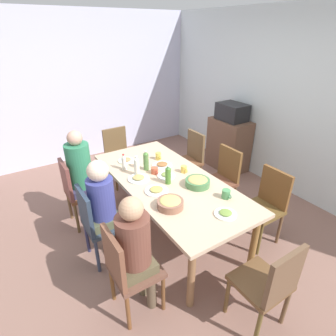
# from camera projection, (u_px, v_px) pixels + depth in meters

# --- Properties ---
(ground_plane) EXTENTS (6.64, 6.64, 0.00)m
(ground_plane) POSITION_uv_depth(u_px,v_px,m) (168.00, 229.00, 3.45)
(ground_plane) COLOR #886255
(wall_back) EXTENTS (5.77, 0.12, 2.60)m
(wall_back) POSITION_uv_depth(u_px,v_px,m) (293.00, 105.00, 3.88)
(wall_back) COLOR silver
(wall_back) RESTS_ON ground_plane
(wall_left) EXTENTS (0.12, 4.41, 2.60)m
(wall_left) POSITION_uv_depth(u_px,v_px,m) (85.00, 88.00, 4.97)
(wall_left) COLOR silver
(wall_left) RESTS_ON ground_plane
(dining_table) EXTENTS (2.19, 0.99, 0.74)m
(dining_table) POSITION_uv_depth(u_px,v_px,m) (168.00, 185.00, 3.15)
(dining_table) COLOR #CCAE8F
(dining_table) RESTS_ON ground_plane
(chair_0) EXTENTS (0.40, 0.40, 0.90)m
(chair_0) POSITION_uv_depth(u_px,v_px,m) (77.00, 190.00, 3.34)
(chair_0) COLOR brown
(chair_0) RESTS_ON ground_plane
(person_0) EXTENTS (0.30, 0.30, 1.26)m
(person_0) POSITION_uv_depth(u_px,v_px,m) (81.00, 171.00, 3.28)
(person_0) COLOR #333B55
(person_0) RESTS_ON ground_plane
(chair_1) EXTENTS (0.40, 0.40, 0.90)m
(chair_1) POSITION_uv_depth(u_px,v_px,m) (267.00, 203.00, 3.09)
(chair_1) COLOR brown
(chair_1) RESTS_ON ground_plane
(chair_2) EXTENTS (0.40, 0.40, 0.90)m
(chair_2) POSITION_uv_depth(u_px,v_px,m) (269.00, 283.00, 2.12)
(chair_2) COLOR brown
(chair_2) RESTS_ON ground_plane
(chair_3) EXTENTS (0.40, 0.40, 0.90)m
(chair_3) POSITION_uv_depth(u_px,v_px,m) (190.00, 157.00, 4.18)
(chair_3) COLOR brown
(chair_3) RESTS_ON ground_plane
(chair_4) EXTENTS (0.40, 0.40, 0.90)m
(chair_4) POSITION_uv_depth(u_px,v_px,m) (127.00, 268.00, 2.25)
(chair_4) COLOR brown
(chair_4) RESTS_ON ground_plane
(person_4) EXTENTS (0.30, 0.30, 1.18)m
(person_4) POSITION_uv_depth(u_px,v_px,m) (135.00, 247.00, 2.21)
(person_4) COLOR brown
(person_4) RESTS_ON ground_plane
(chair_5) EXTENTS (0.40, 0.40, 0.90)m
(chair_5) POSITION_uv_depth(u_px,v_px,m) (118.00, 153.00, 4.32)
(chair_5) COLOR brown
(chair_5) RESTS_ON ground_plane
(chair_6) EXTENTS (0.40, 0.40, 0.90)m
(chair_6) POSITION_uv_depth(u_px,v_px,m) (223.00, 176.00, 3.64)
(chair_6) COLOR brown
(chair_6) RESTS_ON ground_plane
(chair_7) EXTENTS (0.40, 0.40, 0.90)m
(chair_7) POSITION_uv_depth(u_px,v_px,m) (97.00, 221.00, 2.80)
(chair_7) COLOR #2E3947
(chair_7) RESTS_ON ground_plane
(person_7) EXTENTS (0.30, 0.30, 1.18)m
(person_7) POSITION_uv_depth(u_px,v_px,m) (103.00, 203.00, 2.75)
(person_7) COLOR brown
(person_7) RESTS_ON ground_plane
(plate_0) EXTENTS (0.22, 0.22, 0.04)m
(plate_0) POSITION_uv_depth(u_px,v_px,m) (126.00, 160.00, 3.54)
(plate_0) COLOR white
(plate_0) RESTS_ON dining_table
(plate_1) EXTENTS (0.26, 0.26, 0.04)m
(plate_1) POSITION_uv_depth(u_px,v_px,m) (156.00, 190.00, 2.88)
(plate_1) COLOR silver
(plate_1) RESTS_ON dining_table
(plate_2) EXTENTS (0.21, 0.21, 0.04)m
(plate_2) POSITION_uv_depth(u_px,v_px,m) (166.00, 175.00, 3.18)
(plate_2) COLOR white
(plate_2) RESTS_ON dining_table
(plate_3) EXTENTS (0.21, 0.21, 0.04)m
(plate_3) POSITION_uv_depth(u_px,v_px,m) (226.00, 214.00, 2.52)
(plate_3) COLOR white
(plate_3) RESTS_ON dining_table
(plate_4) EXTENTS (0.25, 0.25, 0.04)m
(plate_4) POSITION_uv_depth(u_px,v_px,m) (139.00, 178.00, 3.11)
(plate_4) COLOR silver
(plate_4) RESTS_ON dining_table
(plate_5) EXTENTS (0.25, 0.25, 0.04)m
(plate_5) POSITION_uv_depth(u_px,v_px,m) (162.00, 165.00, 3.42)
(plate_5) COLOR white
(plate_5) RESTS_ON dining_table
(bowl_0) EXTENTS (0.27, 0.27, 0.10)m
(bowl_0) POSITION_uv_depth(u_px,v_px,m) (198.00, 182.00, 2.97)
(bowl_0) COLOR #497D49
(bowl_0) RESTS_ON dining_table
(bowl_1) EXTENTS (0.26, 0.26, 0.10)m
(bowl_1) POSITION_uv_depth(u_px,v_px,m) (170.00, 203.00, 2.61)
(bowl_1) COLOR #91614C
(bowl_1) RESTS_ON dining_table
(cup_0) EXTENTS (0.12, 0.09, 0.08)m
(cup_0) POSITION_uv_depth(u_px,v_px,m) (155.00, 171.00, 3.23)
(cup_0) COLOR #C2563A
(cup_0) RESTS_ON dining_table
(cup_1) EXTENTS (0.12, 0.09, 0.09)m
(cup_1) POSITION_uv_depth(u_px,v_px,m) (226.00, 194.00, 2.76)
(cup_1) COLOR #4E9358
(cup_1) RESTS_ON dining_table
(cup_2) EXTENTS (0.11, 0.07, 0.08)m
(cup_2) POSITION_uv_depth(u_px,v_px,m) (184.00, 169.00, 3.25)
(cup_2) COLOR #EBC252
(cup_2) RESTS_ON dining_table
(cup_3) EXTENTS (0.11, 0.07, 0.10)m
(cup_3) POSITION_uv_depth(u_px,v_px,m) (158.00, 156.00, 3.57)
(cup_3) COLOR #DFC150
(cup_3) RESTS_ON dining_table
(bottle_0) EXTENTS (0.06, 0.06, 0.25)m
(bottle_0) POSITION_uv_depth(u_px,v_px,m) (137.00, 166.00, 3.16)
(bottle_0) COLOR white
(bottle_0) RESTS_ON dining_table
(bottle_1) EXTENTS (0.05, 0.05, 0.21)m
(bottle_1) POSITION_uv_depth(u_px,v_px,m) (124.00, 162.00, 3.29)
(bottle_1) COLOR silver
(bottle_1) RESTS_ON dining_table
(bottle_2) EXTENTS (0.07, 0.07, 0.25)m
(bottle_2) POSITION_uv_depth(u_px,v_px,m) (146.00, 161.00, 3.28)
(bottle_2) COLOR #4E7A3E
(bottle_2) RESTS_ON dining_table
(bottle_3) EXTENTS (0.06, 0.06, 0.23)m
(bottle_3) POSITION_uv_depth(u_px,v_px,m) (168.00, 175.00, 2.99)
(bottle_3) COLOR #49812F
(bottle_3) RESTS_ON dining_table
(side_cabinet) EXTENTS (0.70, 0.44, 0.90)m
(side_cabinet) POSITION_uv_depth(u_px,v_px,m) (228.00, 145.00, 4.79)
(side_cabinet) COLOR brown
(side_cabinet) RESTS_ON ground_plane
(microwave) EXTENTS (0.48, 0.36, 0.28)m
(microwave) POSITION_uv_depth(u_px,v_px,m) (232.00, 112.00, 4.52)
(microwave) COLOR black
(microwave) RESTS_ON side_cabinet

